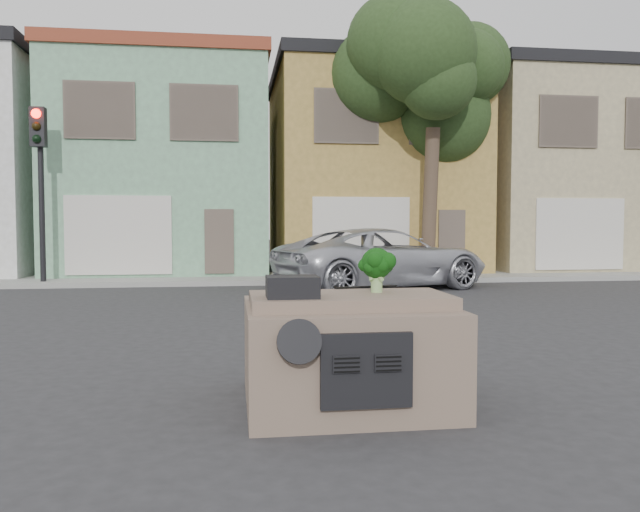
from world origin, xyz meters
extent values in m
plane|color=#303033|center=(0.00, 0.00, 0.00)|extent=(120.00, 120.00, 0.00)
cube|color=gray|center=(0.00, 10.50, 0.07)|extent=(40.00, 3.00, 0.15)
cube|color=#7AAE88|center=(-3.50, 14.50, 3.77)|extent=(7.20, 8.20, 7.55)
cube|color=#AC8A42|center=(4.00, 14.50, 3.77)|extent=(7.20, 8.20, 7.55)
cube|color=tan|center=(11.50, 14.50, 3.77)|extent=(7.20, 8.20, 7.55)
imported|color=silver|center=(2.99, 7.70, 0.00)|extent=(6.61, 4.68, 1.67)
cube|color=black|center=(-6.50, 9.50, 2.55)|extent=(0.40, 0.40, 5.10)
cube|color=#29401D|center=(5.00, 9.80, 4.25)|extent=(4.40, 4.00, 8.50)
cube|color=#776252|center=(0.00, -3.00, 0.56)|extent=(2.00, 1.80, 1.12)
cube|color=black|center=(-0.58, -3.35, 1.22)|extent=(0.48, 0.38, 0.20)
cube|color=black|center=(0.28, -2.62, 1.13)|extent=(0.69, 0.15, 0.02)
cube|color=#0C330A|center=(0.29, -3.03, 1.35)|extent=(0.48, 0.48, 0.46)
camera|label=1|loc=(-1.12, -9.08, 1.81)|focal=35.00mm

